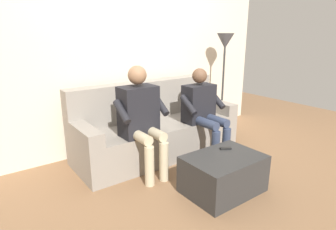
% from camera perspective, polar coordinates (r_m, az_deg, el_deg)
% --- Properties ---
extents(ground_plane, '(8.00, 8.00, 0.00)m').
position_cam_1_polar(ground_plane, '(3.29, 5.13, -11.63)').
color(ground_plane, '#846042').
extents(back_wall, '(4.53, 0.06, 2.46)m').
position_cam_1_polar(back_wall, '(3.95, -6.86, 11.78)').
color(back_wall, beige).
rests_on(back_wall, ground).
extents(couch, '(2.11, 0.77, 0.91)m').
position_cam_1_polar(couch, '(3.71, -2.50, -2.77)').
color(couch, gray).
rests_on(couch, ground).
extents(coffee_table, '(0.75, 0.54, 0.38)m').
position_cam_1_polar(coffee_table, '(2.93, 10.91, -11.42)').
color(coffee_table, '#2D2D2D').
rests_on(coffee_table, ground).
extents(person_left_seated, '(0.55, 0.57, 1.10)m').
position_cam_1_polar(person_left_seated, '(3.57, 6.98, 1.28)').
color(person_left_seated, black).
rests_on(person_left_seated, ground).
extents(person_right_seated, '(0.55, 0.52, 1.20)m').
position_cam_1_polar(person_right_seated, '(3.08, -5.39, -0.05)').
color(person_right_seated, black).
rests_on(person_right_seated, ground).
extents(remote_black, '(0.12, 0.09, 0.02)m').
position_cam_1_polar(remote_black, '(3.01, 11.39, -6.53)').
color(remote_black, black).
rests_on(remote_black, coffee_table).
extents(floor_lamp, '(0.25, 0.25, 1.51)m').
position_cam_1_polar(floor_lamp, '(4.45, 11.20, 12.35)').
color(floor_lamp, '#2D2D2D').
rests_on(floor_lamp, ground).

